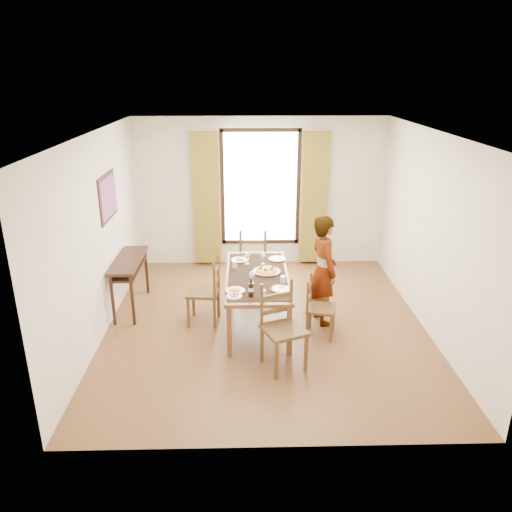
{
  "coord_description": "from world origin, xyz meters",
  "views": [
    {
      "loc": [
        -0.3,
        -6.39,
        3.44
      ],
      "look_at": [
        -0.14,
        0.14,
        1.0
      ],
      "focal_mm": 35.0,
      "sensor_mm": 36.0,
      "label": 1
    }
  ],
  "objects_px": {
    "dining_table": "(257,279)",
    "pasta_platter": "(267,269)",
    "console_table": "(129,266)",
    "man": "(323,270)"
  },
  "relations": [
    {
      "from": "console_table",
      "to": "man",
      "type": "bearing_deg",
      "value": -9.97
    },
    {
      "from": "pasta_platter",
      "to": "dining_table",
      "type": "bearing_deg",
      "value": -150.03
    },
    {
      "from": "dining_table",
      "to": "man",
      "type": "bearing_deg",
      "value": 2.95
    },
    {
      "from": "console_table",
      "to": "dining_table",
      "type": "xyz_separation_m",
      "value": [
        1.91,
        -0.55,
        0.01
      ]
    },
    {
      "from": "dining_table",
      "to": "pasta_platter",
      "type": "bearing_deg",
      "value": 29.97
    },
    {
      "from": "man",
      "to": "pasta_platter",
      "type": "relative_size",
      "value": 3.98
    },
    {
      "from": "dining_table",
      "to": "man",
      "type": "height_order",
      "value": "man"
    },
    {
      "from": "man",
      "to": "pasta_platter",
      "type": "height_order",
      "value": "man"
    },
    {
      "from": "dining_table",
      "to": "pasta_platter",
      "type": "distance_m",
      "value": 0.19
    },
    {
      "from": "dining_table",
      "to": "pasta_platter",
      "type": "xyz_separation_m",
      "value": [
        0.13,
        0.08,
        0.12
      ]
    }
  ]
}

